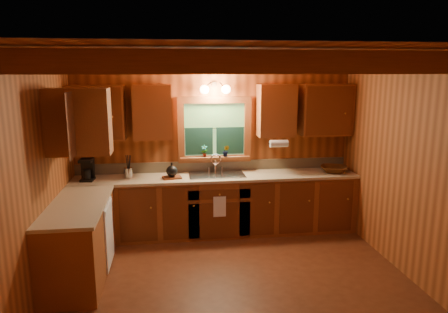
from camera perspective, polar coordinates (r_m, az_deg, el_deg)
name	(u,v)px	position (r m, az deg, el deg)	size (l,w,h in m)	color
room	(234,176)	(4.53, 1.37, -2.65)	(4.20, 4.20, 4.20)	#572915
ceiling_beams	(234,65)	(4.39, 1.44, 12.56)	(4.20, 2.54, 0.18)	brown
base_cabinets	(185,214)	(5.97, -5.38, -7.87)	(4.20, 2.22, 0.86)	brown
countertop	(185,183)	(5.84, -5.34, -3.68)	(4.20, 2.24, 0.04)	tan
backsplash	(215,166)	(6.43, -1.31, -1.29)	(4.20, 0.02, 0.16)	tan
dishwasher_panel	(109,234)	(5.45, -15.57, -10.19)	(0.02, 0.60, 0.80)	white
upper_cabinets	(178,114)	(5.79, -6.41, 5.84)	(4.19, 1.77, 0.78)	brown
window	(215,131)	(6.31, -1.31, 3.54)	(1.12, 0.08, 1.00)	brown
window_sill	(215,158)	(6.33, -1.25, -0.18)	(1.06, 0.14, 0.04)	brown
wall_sconce	(215,89)	(6.13, -1.21, 9.27)	(0.45, 0.21, 0.17)	black
paper_towel_roll	(279,144)	(6.18, 7.57, 1.78)	(0.11, 0.11, 0.27)	white
dish_towel	(220,207)	(5.96, -0.61, -6.93)	(0.18, 0.01, 0.30)	white
sink	(217,178)	(6.18, -1.01, -2.99)	(0.82, 0.48, 0.43)	silver
coffee_maker	(87,170)	(6.18, -18.33, -1.72)	(0.18, 0.22, 0.31)	black
utensil_crock	(128,172)	(6.17, -13.05, -2.11)	(0.12, 0.12, 0.34)	silver
cutting_board	(172,177)	(6.05, -7.19, -2.88)	(0.26, 0.19, 0.02)	#5C2A13
teakettle	(172,171)	(6.02, -7.21, -2.01)	(0.16, 0.16, 0.21)	black
wicker_basket	(334,169)	(6.55, 14.91, -1.71)	(0.40, 0.40, 0.10)	#48230C
potted_plant_left	(204,151)	(6.29, -2.73, 0.78)	(0.10, 0.07, 0.19)	#5C2A13
potted_plant_right	(226,151)	(6.30, 0.26, 0.77)	(0.10, 0.08, 0.18)	#5C2A13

